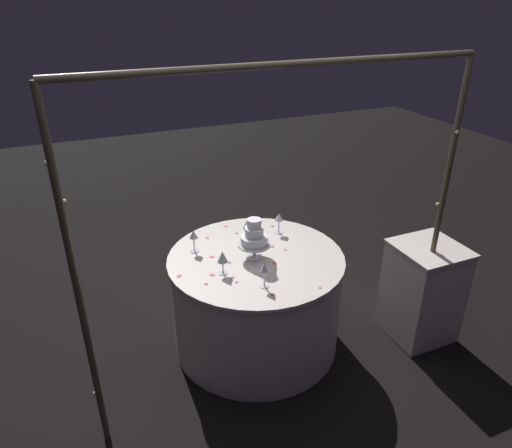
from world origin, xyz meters
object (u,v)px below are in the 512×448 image
object	(u,v)px
main_table	(256,300)
side_table	(422,291)
wine_glass_1	(194,236)
wine_glass_2	(264,269)
tiered_cake	(254,237)
wine_glass_3	(279,218)
decorative_arch	(288,190)
wine_glass_4	(247,225)
wine_glass_0	(223,257)

from	to	relation	value
main_table	side_table	size ratio (longest dim) A/B	1.62
wine_glass_1	wine_glass_2	xyz separation A→B (m)	(-0.27, 0.58, 0.00)
tiered_cake	wine_glass_3	world-z (taller)	tiered_cake
decorative_arch	wine_glass_2	size ratio (longest dim) A/B	13.55
wine_glass_1	wine_glass_3	distance (m)	0.66
wine_glass_1	wine_glass_2	size ratio (longest dim) A/B	0.95
side_table	wine_glass_3	bearing A→B (deg)	-36.51
wine_glass_1	main_table	bearing A→B (deg)	147.37
side_table	wine_glass_2	size ratio (longest dim) A/B	4.32
main_table	wine_glass_4	world-z (taller)	wine_glass_4
main_table	wine_glass_1	distance (m)	0.65
side_table	wine_glass_0	bearing A→B (deg)	-10.90
decorative_arch	wine_glass_1	world-z (taller)	decorative_arch
tiered_cake	wine_glass_2	xyz separation A→B (m)	(0.08, 0.34, -0.03)
side_table	tiered_cake	xyz separation A→B (m)	(1.17, -0.38, 0.51)
wine_glass_1	wine_glass_0	bearing A→B (deg)	104.20
decorative_arch	tiered_cake	distance (m)	0.65
decorative_arch	wine_glass_1	bearing A→B (deg)	-61.54
wine_glass_2	wine_glass_4	bearing A→B (deg)	-102.12
main_table	wine_glass_3	xyz separation A→B (m)	(-0.29, -0.25, 0.48)
side_table	wine_glass_4	world-z (taller)	wine_glass_4
wine_glass_1	wine_glass_2	distance (m)	0.64
wine_glass_0	wine_glass_2	world-z (taller)	wine_glass_2
main_table	tiered_cake	world-z (taller)	tiered_cake
main_table	wine_glass_1	world-z (taller)	wine_glass_1
tiered_cake	wine_glass_0	bearing A→B (deg)	21.16
tiered_cake	wine_glass_0	distance (m)	0.28
decorative_arch	wine_glass_3	bearing A→B (deg)	-113.04
wine_glass_0	wine_glass_4	bearing A→B (deg)	-132.50
wine_glass_1	wine_glass_2	world-z (taller)	wine_glass_2
side_table	tiered_cake	bearing A→B (deg)	-17.74
decorative_arch	wine_glass_2	bearing A→B (deg)	-43.36
side_table	decorative_arch	bearing A→B (deg)	2.46
main_table	wine_glass_3	size ratio (longest dim) A/B	7.67
wine_glass_1	wine_glass_3	bearing A→B (deg)	-178.05
tiered_cake	wine_glass_3	size ratio (longest dim) A/B	1.84
decorative_arch	wine_glass_2	distance (m)	0.54
main_table	side_table	world-z (taller)	side_table
decorative_arch	wine_glass_4	bearing A→B (deg)	-92.38
wine_glass_0	wine_glass_3	distance (m)	0.67
wine_glass_1	wine_glass_3	world-z (taller)	wine_glass_1
wine_glass_2	wine_glass_4	distance (m)	0.58
wine_glass_1	wine_glass_2	bearing A→B (deg)	114.82
tiered_cake	wine_glass_0	world-z (taller)	tiered_cake
side_table	wine_glass_4	size ratio (longest dim) A/B	4.29
wine_glass_3	wine_glass_2	bearing A→B (deg)	57.15
main_table	wine_glass_2	xyz separation A→B (m)	(0.09, 0.35, 0.49)
side_table	wine_glass_4	distance (m)	1.37
decorative_arch	main_table	distance (m)	1.10
wine_glass_2	wine_glass_3	distance (m)	0.71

